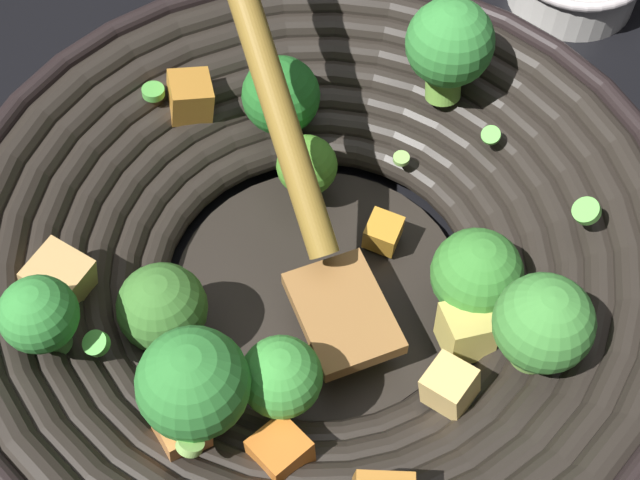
# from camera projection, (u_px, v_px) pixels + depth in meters

# --- Properties ---
(ground_plane) EXTENTS (4.00, 4.00, 0.00)m
(ground_plane) POSITION_uv_depth(u_px,v_px,m) (319.00, 294.00, 0.54)
(ground_plane) COLOR black
(wok) EXTENTS (0.43, 0.46, 0.21)m
(wok) POSITION_uv_depth(u_px,v_px,m) (319.00, 247.00, 0.50)
(wok) COLOR black
(wok) RESTS_ON ground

